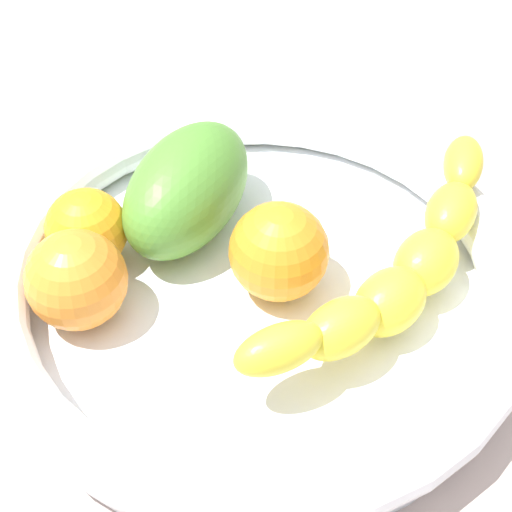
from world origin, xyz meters
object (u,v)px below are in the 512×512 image
object	(u,v)px
banana_draped_left	(400,268)
orange_mid_left	(76,280)
mango_green	(187,189)
orange_mid_right	(87,229)
orange_front	(279,253)
fruit_bowl	(256,282)

from	to	relation	value
banana_draped_left	orange_mid_left	world-z (taller)	orange_mid_left
orange_mid_left	mango_green	xyz separation A→B (cm)	(7.35, 6.96, 0.38)
orange_mid_right	mango_green	world-z (taller)	mango_green
banana_draped_left	orange_mid_left	xyz separation A→B (cm)	(-19.57, 1.99, -0.05)
banana_draped_left	orange_front	bearing A→B (deg)	161.28
orange_front	orange_mid_right	distance (cm)	12.79
orange_mid_left	mango_green	distance (cm)	10.13
orange_mid_left	orange_mid_right	xyz separation A→B (cm)	(0.52, 4.84, -0.41)
orange_front	mango_green	size ratio (longest dim) A/B	0.52
orange_front	orange_mid_left	bearing A→B (deg)	-178.14
fruit_bowl	orange_front	bearing A→B (deg)	-3.88
orange_front	orange_mid_left	distance (cm)	12.51
fruit_bowl	banana_draped_left	world-z (taller)	banana_draped_left
banana_draped_left	mango_green	size ratio (longest dim) A/B	1.66
orange_mid_right	fruit_bowl	bearing A→B (deg)	-22.37
orange_front	mango_green	world-z (taller)	mango_green
fruit_bowl	orange_front	world-z (taller)	orange_front
fruit_bowl	banana_draped_left	size ratio (longest dim) A/B	1.71
orange_front	orange_mid_right	xyz separation A→B (cm)	(-11.99, 4.43, -0.47)
fruit_bowl	orange_mid_left	world-z (taller)	orange_mid_left
banana_draped_left	orange_mid_right	xyz separation A→B (cm)	(-19.05, 6.83, -0.46)
banana_draped_left	orange_mid_right	size ratio (longest dim) A/B	3.75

